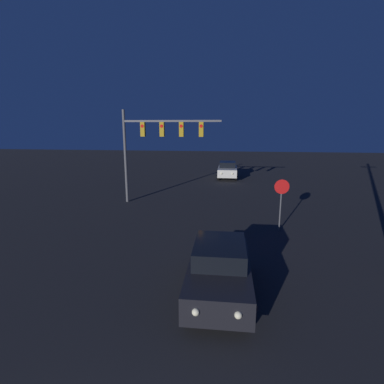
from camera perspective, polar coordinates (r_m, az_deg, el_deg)
name	(u,v)px	position (r m, az deg, el deg)	size (l,w,h in m)	color
car_near	(219,269)	(9.21, 5.22, -14.42)	(1.85, 4.21, 1.58)	black
car_far	(227,170)	(29.46, 6.76, 4.24)	(1.84, 4.21, 1.58)	beige
traffic_signal_mast	(155,138)	(19.46, -6.97, 10.22)	(6.30, 0.30, 6.00)	#4C4C51
stop_sign	(281,196)	(14.79, 16.63, -0.64)	(0.69, 0.07, 2.53)	#4C4C51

